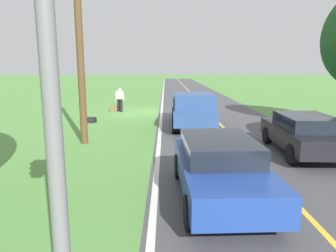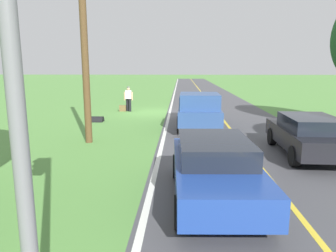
{
  "view_description": "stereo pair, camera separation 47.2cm",
  "coord_description": "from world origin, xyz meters",
  "px_view_note": "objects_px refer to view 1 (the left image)",
  "views": [
    {
      "loc": [
        -1.4,
        20.92,
        3.08
      ],
      "look_at": [
        -1.48,
        11.35,
        1.24
      ],
      "focal_mm": 33.19,
      "sensor_mm": 36.0,
      "label": 1
    },
    {
      "loc": [
        -1.87,
        20.92,
        3.08
      ],
      "look_at": [
        -1.48,
        11.35,
        1.24
      ],
      "focal_mm": 33.19,
      "sensor_mm": 36.0,
      "label": 2
    }
  ],
  "objects_px": {
    "hitchhiker_walking": "(120,97)",
    "utility_pole_roadside": "(80,44)",
    "traffic_light_mast": "(26,8)",
    "pickup_truck_passing": "(193,109)",
    "suitcase_carried": "(114,109)",
    "sedan_ahead_same_lane": "(219,166)",
    "sedan_mid_oncoming": "(303,133)"
  },
  "relations": [
    {
      "from": "hitchhiker_walking",
      "to": "utility_pole_roadside",
      "type": "xyz_separation_m",
      "value": [
        0.14,
        9.13,
        2.96
      ]
    },
    {
      "from": "sedan_mid_oncoming",
      "to": "pickup_truck_passing",
      "type": "bearing_deg",
      "value": -54.09
    },
    {
      "from": "suitcase_carried",
      "to": "utility_pole_roadside",
      "type": "height_order",
      "value": "utility_pole_roadside"
    },
    {
      "from": "utility_pole_roadside",
      "to": "sedan_mid_oncoming",
      "type": "bearing_deg",
      "value": 169.39
    },
    {
      "from": "sedan_ahead_same_lane",
      "to": "utility_pole_roadside",
      "type": "relative_size",
      "value": 0.57
    },
    {
      "from": "utility_pole_roadside",
      "to": "pickup_truck_passing",
      "type": "bearing_deg",
      "value": -144.45
    },
    {
      "from": "suitcase_carried",
      "to": "traffic_light_mast",
      "type": "bearing_deg",
      "value": 7.29
    },
    {
      "from": "sedan_ahead_same_lane",
      "to": "utility_pole_roadside",
      "type": "bearing_deg",
      "value": -49.29
    },
    {
      "from": "pickup_truck_passing",
      "to": "traffic_light_mast",
      "type": "height_order",
      "value": "traffic_light_mast"
    },
    {
      "from": "hitchhiker_walking",
      "to": "utility_pole_roadside",
      "type": "distance_m",
      "value": 9.6
    },
    {
      "from": "suitcase_carried",
      "to": "hitchhiker_walking",
      "type": "bearing_deg",
      "value": 100.86
    },
    {
      "from": "pickup_truck_passing",
      "to": "utility_pole_roadside",
      "type": "height_order",
      "value": "utility_pole_roadside"
    },
    {
      "from": "sedan_mid_oncoming",
      "to": "sedan_ahead_same_lane",
      "type": "xyz_separation_m",
      "value": [
        3.66,
        3.78,
        0.0
      ]
    },
    {
      "from": "hitchhiker_walking",
      "to": "traffic_light_mast",
      "type": "relative_size",
      "value": 0.34
    },
    {
      "from": "sedan_mid_oncoming",
      "to": "sedan_ahead_same_lane",
      "type": "relative_size",
      "value": 1.0
    },
    {
      "from": "traffic_light_mast",
      "to": "sedan_mid_oncoming",
      "type": "xyz_separation_m",
      "value": [
        -6.08,
        -8.11,
        -2.8
      ]
    },
    {
      "from": "traffic_light_mast",
      "to": "utility_pole_roadside",
      "type": "xyz_separation_m",
      "value": [
        2.16,
        -9.65,
        0.39
      ]
    },
    {
      "from": "hitchhiker_walking",
      "to": "sedan_mid_oncoming",
      "type": "xyz_separation_m",
      "value": [
        -8.09,
        10.67,
        -0.23
      ]
    },
    {
      "from": "suitcase_carried",
      "to": "sedan_mid_oncoming",
      "type": "bearing_deg",
      "value": 38.67
    },
    {
      "from": "suitcase_carried",
      "to": "traffic_light_mast",
      "type": "distance_m",
      "value": 19.15
    },
    {
      "from": "hitchhiker_walking",
      "to": "sedan_ahead_same_lane",
      "type": "height_order",
      "value": "hitchhiker_walking"
    },
    {
      "from": "suitcase_carried",
      "to": "sedan_ahead_same_lane",
      "type": "distance_m",
      "value": 15.18
    },
    {
      "from": "hitchhiker_walking",
      "to": "sedan_mid_oncoming",
      "type": "distance_m",
      "value": 13.39
    },
    {
      "from": "suitcase_carried",
      "to": "utility_pole_roadside",
      "type": "relative_size",
      "value": 0.06
    },
    {
      "from": "utility_pole_roadside",
      "to": "traffic_light_mast",
      "type": "bearing_deg",
      "value": 102.6
    },
    {
      "from": "suitcase_carried",
      "to": "traffic_light_mast",
      "type": "relative_size",
      "value": 0.09
    },
    {
      "from": "hitchhiker_walking",
      "to": "traffic_light_mast",
      "type": "distance_m",
      "value": 19.06
    },
    {
      "from": "suitcase_carried",
      "to": "sedan_mid_oncoming",
      "type": "distance_m",
      "value": 13.6
    },
    {
      "from": "sedan_mid_oncoming",
      "to": "utility_pole_roadside",
      "type": "bearing_deg",
      "value": -10.61
    },
    {
      "from": "traffic_light_mast",
      "to": "hitchhiker_walking",
      "type": "bearing_deg",
      "value": -83.88
    },
    {
      "from": "suitcase_carried",
      "to": "sedan_mid_oncoming",
      "type": "relative_size",
      "value": 0.1
    },
    {
      "from": "pickup_truck_passing",
      "to": "utility_pole_roadside",
      "type": "relative_size",
      "value": 0.69
    }
  ]
}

